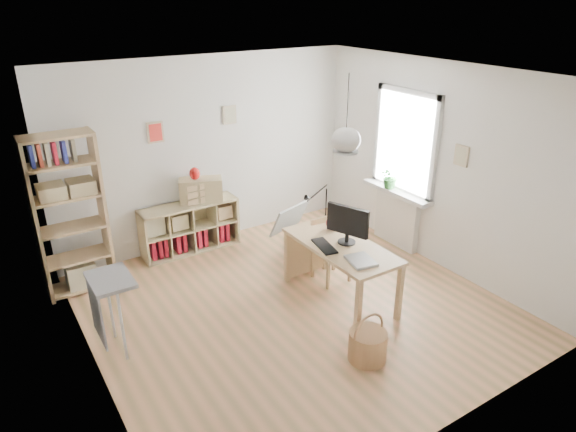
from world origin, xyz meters
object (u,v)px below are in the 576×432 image
monitor (348,223)px  chair (329,245)px  desk (341,251)px  tall_bookshelf (68,209)px  cube_shelf (188,231)px  storage_chest (309,241)px  drawer_chest (201,190)px

monitor → chair: bearing=53.6°
desk → tall_bookshelf: (-2.59, 1.95, 0.43)m
tall_bookshelf → chair: size_ratio=2.43×
cube_shelf → tall_bookshelf: bearing=-169.8°
tall_bookshelf → cube_shelf: bearing=10.2°
monitor → storage_chest: bearing=55.1°
tall_bookshelf → drawer_chest: tall_bookshelf is taller
storage_chest → drawer_chest: bearing=118.5°
desk → drawer_chest: size_ratio=2.52×
tall_bookshelf → chair: (2.79, -1.46, -0.62)m
cube_shelf → storage_chest: 1.75m
cube_shelf → chair: chair is taller
desk → drawer_chest: bearing=109.9°
cube_shelf → storage_chest: size_ratio=1.52×
chair → drawer_chest: bearing=121.4°
storage_chest → desk: bearing=-124.9°
tall_bookshelf → storage_chest: 3.15m
desk → storage_chest: size_ratio=1.63×
desk → cube_shelf: (-1.02, 2.23, -0.36)m
desk → drawer_chest: (-0.79, 2.19, 0.23)m
desk → cube_shelf: desk is taller
desk → storage_chest: 1.25m
storage_chest → monitor: (-0.26, -1.13, 0.78)m
drawer_chest → desk: bearing=-47.3°
monitor → desk: bearing=155.4°
cube_shelf → storage_chest: cube_shelf is taller
tall_bookshelf → chair: tall_bookshelf is taller
chair → storage_chest: 0.69m
cube_shelf → desk: bearing=-65.4°
monitor → drawer_chest: size_ratio=0.85×
chair → storage_chest: size_ratio=0.90×
monitor → drawer_chest: bearing=89.6°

